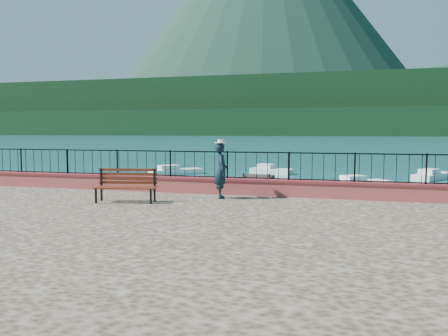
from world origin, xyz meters
The scene contains 17 objects.
ground centered at (0.00, 0.00, 0.00)m, with size 2000.00×2000.00×0.00m, color #19596B.
promenade centered at (0.00, -6.00, 0.60)m, with size 30.00×20.00×1.20m, color #332821.
parapet centered at (0.00, 3.70, 1.49)m, with size 28.00×0.46×0.58m, color #A44D3B.
railing centered at (0.00, 3.70, 2.25)m, with size 27.00×0.05×0.95m, color black.
dock centered at (-2.00, 12.00, 0.15)m, with size 2.00×16.00×0.30m, color #2D231C.
far_forest centered at (0.00, 300.00, 9.00)m, with size 900.00×60.00×18.00m, color black.
foothills centered at (0.00, 360.00, 22.00)m, with size 900.00×120.00×44.00m, color black.
volcano centered at (-120.00, 700.00, 190.00)m, with size 560.00×560.00×380.00m, color #142D23.
park_bench centered at (-2.98, 1.12, 1.52)m, with size 2.01×0.97×1.07m.
person centered at (-0.27, 2.73, 2.14)m, with size 0.69×0.45×1.88m, color black.
hat centered at (-0.27, 2.73, 3.14)m, with size 0.44×0.44×0.12m, color silver.
boat_0 centered at (-6.88, 6.57, 0.40)m, with size 3.25×1.30×0.80m, color white.
boat_1 centered at (5.41, 11.18, 0.40)m, with size 3.47×1.30×0.80m, color silver.
boat_2 centered at (4.84, 16.42, 0.40)m, with size 3.76×1.30×0.80m, color silver.
boat_3 centered at (-9.08, 21.03, 0.40)m, with size 4.31×1.30×0.80m, color white.
boat_4 centered at (-1.81, 23.61, 0.40)m, with size 3.39×1.30×0.80m, color silver.
boat_5 centered at (10.06, 22.75, 0.40)m, with size 4.28×1.30×0.80m, color silver.
Camera 1 is at (3.67, -11.43, 3.49)m, focal length 35.00 mm.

